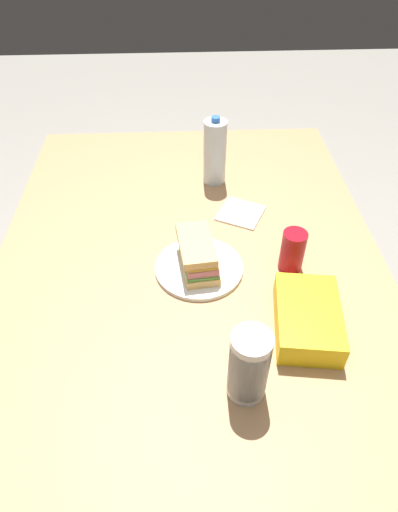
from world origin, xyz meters
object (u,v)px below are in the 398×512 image
(dining_table, at_px, (192,311))
(chip_bag, at_px, (308,318))
(paper_plate, at_px, (199,268))
(plastic_cup_stack, at_px, (249,366))
(water_bottle_tall, at_px, (215,152))
(soda_can_red, at_px, (292,251))
(sandwich, at_px, (198,254))

(dining_table, relative_size, chip_bag, 7.76)
(paper_plate, distance_m, plastic_cup_stack, 0.40)
(paper_plate, bearing_deg, water_bottle_tall, -9.66)
(soda_can_red, height_order, water_bottle_tall, water_bottle_tall)
(paper_plate, height_order, sandwich, sandwich)
(dining_table, distance_m, plastic_cup_stack, 0.35)
(plastic_cup_stack, bearing_deg, sandwich, 12.61)
(paper_plate, height_order, water_bottle_tall, water_bottle_tall)
(plastic_cup_stack, bearing_deg, paper_plate, 12.40)
(paper_plate, relative_size, sandwich, 1.28)
(soda_can_red, distance_m, chip_bag, 0.21)
(sandwich, relative_size, chip_bag, 0.83)
(paper_plate, height_order, soda_can_red, soda_can_red)
(sandwich, bearing_deg, plastic_cup_stack, -167.39)
(dining_table, bearing_deg, plastic_cup_stack, -159.69)
(sandwich, distance_m, plastic_cup_stack, 0.39)
(paper_plate, relative_size, water_bottle_tall, 1.03)
(paper_plate, xyz_separation_m, chip_bag, (-0.22, -0.25, 0.03))
(chip_bag, height_order, water_bottle_tall, water_bottle_tall)
(water_bottle_tall, relative_size, plastic_cup_stack, 1.28)
(dining_table, xyz_separation_m, sandwich, (0.09, -0.02, 0.13))
(chip_bag, relative_size, plastic_cup_stack, 1.24)
(paper_plate, bearing_deg, plastic_cup_stack, -167.60)
(sandwich, bearing_deg, dining_table, 166.68)
(dining_table, xyz_separation_m, paper_plate, (0.09, -0.02, 0.08))
(sandwich, bearing_deg, soda_can_red, -91.63)
(sandwich, bearing_deg, paper_plate, -146.90)
(soda_can_red, relative_size, chip_bag, 0.53)
(sandwich, height_order, chip_bag, sandwich)
(sandwich, xyz_separation_m, plastic_cup_stack, (-0.38, -0.09, 0.04))
(soda_can_red, relative_size, plastic_cup_stack, 0.66)
(sandwich, height_order, water_bottle_tall, water_bottle_tall)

